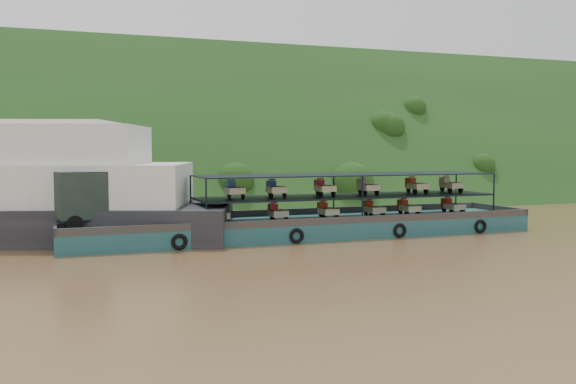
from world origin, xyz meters
name	(u,v)px	position (x,y,z in m)	size (l,w,h in m)	color
ground	(328,238)	(0.00, 0.00, 0.00)	(160.00, 160.00, 0.00)	brown
hillside	(211,200)	(0.00, 36.00, 0.00)	(140.00, 28.00, 28.00)	#173513
cargo_barge	(283,220)	(-2.86, 1.80, 1.25)	(35.07, 7.18, 5.00)	#164C4F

